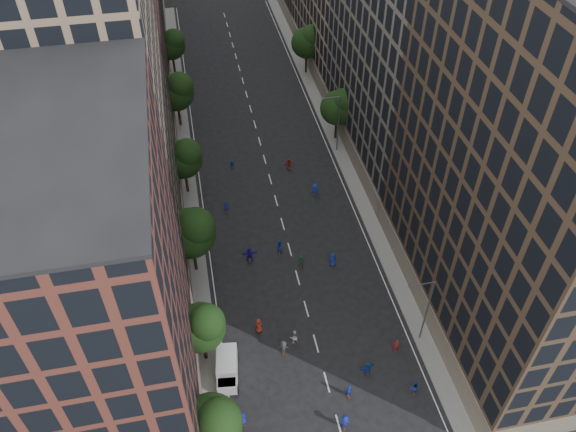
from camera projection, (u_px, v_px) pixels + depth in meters
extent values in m
plane|color=black|center=(271.00, 181.00, 76.37)|extent=(240.00, 240.00, 0.00)
cube|color=slate|center=(179.00, 159.00, 79.95)|extent=(4.00, 105.00, 0.15)
cube|color=slate|center=(341.00, 139.00, 83.39)|extent=(4.00, 105.00, 0.15)
cube|color=#5B2B23|center=(88.00, 300.00, 42.66)|extent=(14.00, 22.00, 30.00)
cube|color=#887059|center=(96.00, 109.00, 58.42)|extent=(14.00, 26.00, 34.00)
cube|color=#5B2B23|center=(109.00, 38.00, 76.90)|extent=(14.00, 20.00, 28.00)
cube|color=#443224|center=(531.00, 175.00, 48.91)|extent=(14.00, 30.00, 36.00)
cube|color=#5E564D|center=(411.00, 42.00, 70.64)|extent=(14.00, 28.00, 33.00)
sphere|color=black|center=(211.00, 425.00, 45.24)|extent=(5.20, 5.20, 5.20)
sphere|color=black|center=(218.00, 422.00, 44.07)|extent=(3.90, 3.90, 3.90)
cylinder|color=black|center=(204.00, 348.00, 54.94)|extent=(0.36, 0.36, 3.70)
sphere|color=black|center=(201.00, 327.00, 52.63)|extent=(4.80, 4.80, 4.80)
sphere|color=black|center=(206.00, 323.00, 51.55)|extent=(3.60, 3.60, 3.60)
cylinder|color=black|center=(195.00, 257.00, 63.32)|extent=(0.36, 0.36, 4.22)
sphere|color=black|center=(190.00, 233.00, 60.69)|extent=(5.60, 5.60, 5.60)
sphere|color=black|center=(196.00, 227.00, 59.43)|extent=(4.20, 4.20, 4.20)
cylinder|color=black|center=(186.00, 181.00, 73.44)|extent=(0.36, 0.36, 3.87)
sphere|color=black|center=(183.00, 159.00, 71.02)|extent=(5.00, 5.00, 5.00)
sphere|color=black|center=(187.00, 153.00, 69.90)|extent=(3.75, 3.75, 3.75)
cylinder|color=black|center=(179.00, 114.00, 84.80)|extent=(0.36, 0.36, 4.05)
sphere|color=black|center=(176.00, 93.00, 82.28)|extent=(5.40, 5.40, 5.40)
sphere|color=black|center=(179.00, 86.00, 81.06)|extent=(4.05, 4.05, 4.05)
cylinder|color=black|center=(174.00, 64.00, 96.31)|extent=(0.36, 0.36, 3.78)
sphere|color=black|center=(171.00, 46.00, 93.95)|extent=(4.80, 4.80, 4.80)
sphere|color=black|center=(174.00, 40.00, 92.87)|extent=(3.60, 3.60, 3.60)
cylinder|color=black|center=(336.00, 128.00, 82.41)|extent=(0.36, 0.36, 3.74)
sphere|color=black|center=(337.00, 108.00, 80.08)|extent=(5.00, 5.00, 5.00)
sphere|color=black|center=(343.00, 102.00, 78.95)|extent=(3.75, 3.75, 3.75)
cylinder|color=black|center=(306.00, 62.00, 96.61)|extent=(0.36, 0.36, 3.96)
sphere|color=black|center=(307.00, 43.00, 94.14)|extent=(5.20, 5.20, 5.20)
sphere|color=black|center=(311.00, 36.00, 92.97)|extent=(3.90, 3.90, 3.90)
cylinder|color=#595B60|center=(427.00, 312.00, 54.82)|extent=(0.18, 0.18, 9.00)
cylinder|color=#595B60|center=(422.00, 284.00, 51.56)|extent=(2.40, 0.12, 0.12)
cube|color=#595B60|center=(411.00, 286.00, 51.44)|extent=(0.50, 0.22, 0.15)
cylinder|color=#595B60|center=(338.00, 125.00, 78.38)|extent=(0.18, 0.18, 9.00)
cylinder|color=#595B60|center=(332.00, 97.00, 75.12)|extent=(2.40, 0.12, 0.12)
cube|color=#595B60|center=(324.00, 99.00, 75.00)|extent=(0.50, 0.22, 0.15)
cube|color=silver|center=(227.00, 364.00, 54.19)|extent=(2.35, 3.57, 2.05)
cube|color=silver|center=(227.00, 385.00, 52.96)|extent=(2.03, 1.71, 1.30)
cube|color=black|center=(227.00, 381.00, 52.55)|extent=(1.81, 1.41, 0.09)
cylinder|color=black|center=(218.00, 392.00, 53.14)|extent=(0.32, 0.73, 0.71)
cylinder|color=black|center=(237.00, 390.00, 53.24)|extent=(0.32, 0.73, 0.71)
cylinder|color=black|center=(218.00, 358.00, 55.77)|extent=(0.32, 0.73, 0.71)
cylinder|color=black|center=(237.00, 357.00, 55.87)|extent=(0.32, 0.73, 0.71)
imported|color=#1418A6|center=(243.00, 418.00, 50.72)|extent=(0.82, 0.59, 1.58)
imported|color=navy|center=(348.00, 391.00, 52.68)|extent=(0.64, 0.46, 1.64)
imported|color=#132DA0|center=(414.00, 387.00, 52.94)|extent=(0.81, 0.64, 1.63)
imported|color=navy|center=(345.00, 422.00, 50.39)|extent=(1.18, 0.77, 1.71)
imported|color=#143BA2|center=(234.00, 358.00, 55.25)|extent=(1.08, 0.63, 1.73)
imported|color=#1438A6|center=(367.00, 369.00, 54.41)|extent=(1.55, 0.76, 1.60)
imported|color=#A12A1A|center=(259.00, 326.00, 57.93)|extent=(0.94, 0.65, 1.84)
imported|color=maroon|center=(396.00, 346.00, 56.28)|extent=(0.64, 0.44, 1.69)
imported|color=silver|center=(294.00, 337.00, 56.94)|extent=(0.97, 0.81, 1.82)
imported|color=#37373B|center=(284.00, 347.00, 56.15)|extent=(1.23, 0.91, 1.71)
imported|color=#206A3E|center=(301.00, 262.00, 64.49)|extent=(1.12, 0.80, 1.76)
imported|color=#191295|center=(250.00, 255.00, 65.14)|extent=(1.82, 0.62, 1.94)
imported|color=navy|center=(333.00, 260.00, 64.64)|extent=(0.98, 0.73, 1.83)
imported|color=#161EBA|center=(226.00, 207.00, 71.40)|extent=(0.60, 0.40, 1.62)
imported|color=#1531AD|center=(279.00, 247.00, 66.19)|extent=(1.05, 0.94, 1.77)
imported|color=#132F9E|center=(315.00, 190.00, 73.55)|extent=(1.37, 0.98, 1.91)
imported|color=#133E9F|center=(232.00, 165.00, 77.67)|extent=(0.93, 0.41, 1.57)
imported|color=maroon|center=(289.00, 164.00, 77.87)|extent=(1.53, 1.00, 1.58)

